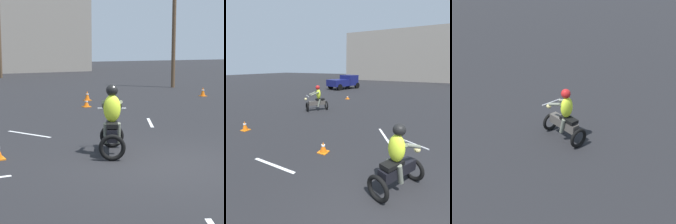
# 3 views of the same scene
# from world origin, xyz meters

# --- Properties ---
(motorcycle_rider_background) EXTENTS (1.36, 1.46, 1.66)m
(motorcycle_rider_background) POSITION_xyz_m (-6.61, 6.91, 0.73)
(motorcycle_rider_background) COLOR black
(motorcycle_rider_background) RESTS_ON ground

